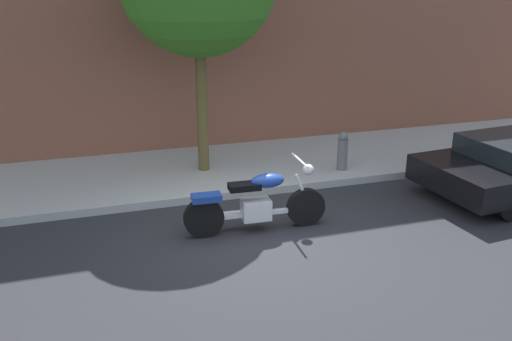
{
  "coord_description": "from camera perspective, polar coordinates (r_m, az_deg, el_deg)",
  "views": [
    {
      "loc": [
        -2.29,
        -7.1,
        3.7
      ],
      "look_at": [
        0.05,
        0.27,
        0.99
      ],
      "focal_mm": 38.52,
      "sensor_mm": 36.0,
      "label": 1
    }
  ],
  "objects": [
    {
      "name": "ground_plane",
      "position": [
        8.33,
        0.23,
        -7.06
      ],
      "size": [
        60.0,
        60.0,
        0.0
      ],
      "primitive_type": "plane",
      "color": "#28282D"
    },
    {
      "name": "fire_hydrant",
      "position": [
        10.85,
        8.96,
        1.7
      ],
      "size": [
        0.2,
        0.2,
        0.91
      ],
      "color": "slate",
      "rests_on": "ground"
    },
    {
      "name": "motorcycle",
      "position": [
        8.39,
        -0.03,
        -3.46
      ],
      "size": [
        2.24,
        0.7,
        1.11
      ],
      "color": "black",
      "rests_on": "ground"
    },
    {
      "name": "sidewalk",
      "position": [
        11.04,
        -4.67,
        0.06
      ],
      "size": [
        21.38,
        2.92,
        0.14
      ],
      "primitive_type": "cube",
      "color": "#ADADAD",
      "rests_on": "ground"
    }
  ]
}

